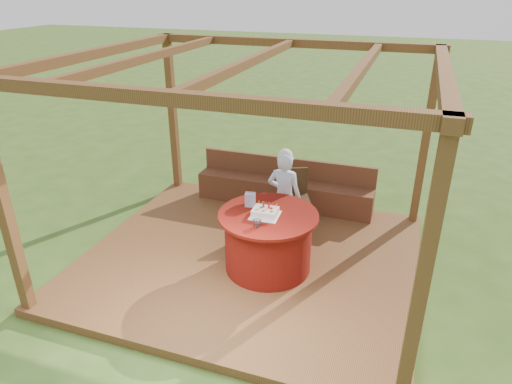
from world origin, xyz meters
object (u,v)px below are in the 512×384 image
at_px(elderly_woman, 284,195).
at_px(drinking_glass, 257,223).
at_px(bench, 284,190).
at_px(birthday_cake, 265,212).
at_px(gift_bag, 250,200).
at_px(chair, 294,195).
at_px(table, 268,241).

bearing_deg(elderly_woman, drinking_glass, -90.57).
bearing_deg(bench, elderly_woman, -74.65).
height_order(birthday_cake, gift_bag, gift_bag).
bearing_deg(chair, bench, 117.29).
distance_m(bench, gift_bag, 1.88).
height_order(bench, elderly_woman, elderly_woman).
relative_size(bench, elderly_woman, 2.12).
relative_size(chair, birthday_cake, 2.47).
relative_size(bench, drinking_glass, 29.41).
height_order(chair, gift_bag, gift_bag).
height_order(chair, birthday_cake, birthday_cake).
distance_m(table, drinking_glass, 0.58).
relative_size(elderly_woman, gift_bag, 7.39).
distance_m(table, birthday_cake, 0.45).
bearing_deg(chair, drinking_glass, -91.26).
bearing_deg(birthday_cake, gift_bag, 144.89).
bearing_deg(gift_bag, elderly_woman, 56.57).
bearing_deg(bench, gift_bag, -89.22).
distance_m(table, elderly_woman, 0.86).
height_order(elderly_woman, drinking_glass, elderly_woman).
distance_m(chair, gift_bag, 1.24).
bearing_deg(chair, birthday_cake, -91.45).
xyz_separation_m(bench, gift_bag, (0.02, -1.77, 0.64)).
xyz_separation_m(gift_bag, drinking_glass, (0.27, -0.50, -0.05)).
relative_size(table, gift_bag, 6.76).
relative_size(table, drinking_glass, 12.70).
height_order(elderly_woman, gift_bag, elderly_woman).
height_order(bench, table, table).
xyz_separation_m(chair, gift_bag, (-0.30, -1.14, 0.39)).
bearing_deg(gift_bag, bench, 79.81).
height_order(bench, chair, chair).
relative_size(birthday_cake, drinking_glass, 3.60).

